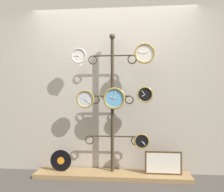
{
  "coord_description": "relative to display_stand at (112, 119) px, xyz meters",
  "views": [
    {
      "loc": [
        0.27,
        -2.75,
        1.16
      ],
      "look_at": [
        0.0,
        0.36,
        1.16
      ],
      "focal_mm": 35.0,
      "sensor_mm": 36.0,
      "label": 1
    }
  ],
  "objects": [
    {
      "name": "vinyl_record",
      "position": [
        -0.75,
        -0.07,
        -0.61
      ],
      "size": [
        0.31,
        0.01,
        0.31
      ],
      "color": "black",
      "rests_on": "low_shelf"
    },
    {
      "name": "shop_wall",
      "position": [
        0.0,
        0.16,
        0.58
      ],
      "size": [
        4.4,
        0.04,
        2.8
      ],
      "color": "#BCB2A3",
      "rests_on": "ground_plane"
    },
    {
      "name": "clock_middle_left",
      "position": [
        -0.38,
        -0.09,
        0.29
      ],
      "size": [
        0.26,
        0.04,
        0.26
      ],
      "color": "silver"
    },
    {
      "name": "clock_middle_center",
      "position": [
        0.04,
        -0.1,
        0.3
      ],
      "size": [
        0.31,
        0.04,
        0.31
      ],
      "color": "#60A8DB"
    },
    {
      "name": "low_shelf",
      "position": [
        0.0,
        -0.06,
        -0.79
      ],
      "size": [
        2.2,
        0.36,
        0.06
      ],
      "color": "#9E7A4C",
      "rests_on": "ground_plane"
    },
    {
      "name": "clock_middle_right",
      "position": [
        0.46,
        -0.1,
        0.35
      ],
      "size": [
        0.22,
        0.04,
        0.22
      ],
      "color": "black"
    },
    {
      "name": "price_tag_upper",
      "position": [
        -0.45,
        -0.08,
        0.78
      ],
      "size": [
        0.04,
        0.0,
        0.03
      ],
      "color": "white"
    },
    {
      "name": "clock_bottom_right",
      "position": [
        0.42,
        -0.1,
        -0.3
      ],
      "size": [
        0.22,
        0.04,
        0.22
      ],
      "color": "black"
    },
    {
      "name": "clock_top_left",
      "position": [
        -0.48,
        -0.08,
        0.91
      ],
      "size": [
        0.22,
        0.04,
        0.22
      ],
      "color": "silver"
    },
    {
      "name": "ground_plane",
      "position": [
        0.0,
        -0.41,
        -0.82
      ],
      "size": [
        12.0,
        12.0,
        0.0
      ],
      "primitive_type": "plane",
      "color": "#47423D"
    },
    {
      "name": "clock_top_right",
      "position": [
        0.46,
        -0.12,
        0.92
      ],
      "size": [
        0.29,
        0.04,
        0.29
      ],
      "color": "silver"
    },
    {
      "name": "display_stand",
      "position": [
        0.0,
        0.0,
        0.0
      ],
      "size": [
        0.81,
        0.36,
        2.06
      ],
      "color": "#382D1E",
      "rests_on": "ground_plane"
    },
    {
      "name": "picture_frame",
      "position": [
        0.72,
        -0.07,
        -0.6
      ],
      "size": [
        0.51,
        0.02,
        0.32
      ],
      "color": "#4C381E",
      "rests_on": "low_shelf"
    }
  ]
}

